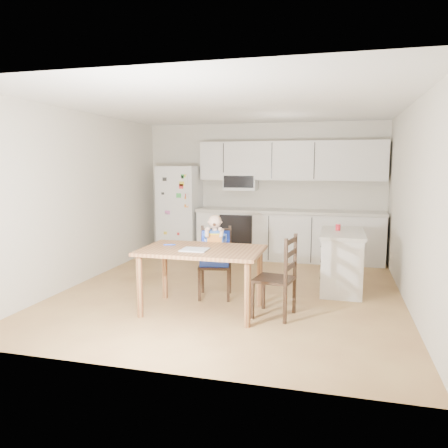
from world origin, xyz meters
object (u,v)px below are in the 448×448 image
refrigerator (180,211)px  red_cup (338,227)px  kitchen_island (342,261)px  dining_table (202,257)px  chair_booster (215,247)px  chair_side (282,271)px

refrigerator → red_cup: bearing=-28.7°
kitchen_island → dining_table: size_ratio=0.79×
chair_booster → refrigerator: bearing=108.7°
kitchen_island → red_cup: size_ratio=12.94×
red_cup → dining_table: bearing=-136.5°
kitchen_island → chair_booster: 1.79m
kitchen_island → dining_table: kitchen_island is taller
chair_side → refrigerator: bearing=-132.6°
kitchen_island → chair_side: size_ratio=1.17×
red_cup → chair_booster: chair_booster is taller
refrigerator → kitchen_island: (3.01, -1.73, -0.44)m
red_cup → chair_booster: 1.78m
chair_booster → red_cup: bearing=17.7°
chair_booster → dining_table: bearing=-100.1°
dining_table → chair_booster: 0.61m
refrigerator → dining_table: (1.41, -3.08, -0.19)m
red_cup → dining_table: red_cup is taller
kitchen_island → chair_side: (-0.66, -1.31, 0.12)m
kitchen_island → dining_table: (-1.60, -1.35, 0.24)m
kitchen_island → chair_booster: chair_booster is taller
dining_table → refrigerator: bearing=114.6°
refrigerator → dining_table: bearing=-65.4°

